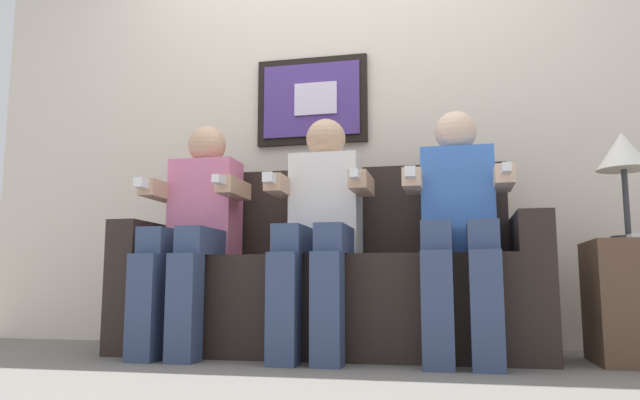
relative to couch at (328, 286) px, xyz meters
The scene contains 8 objects.
ground_plane 0.45m from the couch, 90.00° to the right, with size 5.67×5.67×0.00m, color #66605B.
back_wall_assembly 1.08m from the couch, 90.62° to the left, with size 4.36×0.10×2.60m.
couch is the anchor object (origin of this frame).
person_on_left 0.70m from the couch, 164.64° to the right, with size 0.46×0.56×1.11m.
person_in_middle 0.34m from the couch, 90.02° to the right, with size 0.46×0.56×1.11m.
person_on_right 0.70m from the couch, 15.36° to the right, with size 0.46×0.56×1.11m.
table_lamp 1.41m from the couch, ahead, with size 0.22×0.22×0.46m.
spare_remote_on_table 1.32m from the couch, ahead, with size 0.04×0.13×0.02m, color white.
Camera 1 is at (0.59, -2.52, 0.32)m, focal length 34.28 mm.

